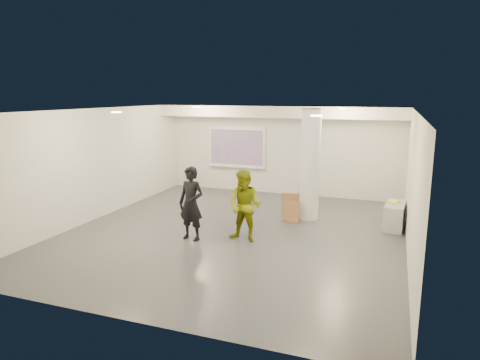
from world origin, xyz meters
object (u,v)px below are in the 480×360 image
at_px(credenza, 395,216).
at_px(man, 245,206).
at_px(projection_screen, 237,148).
at_px(column, 310,165).
at_px(woman, 191,204).

relative_size(credenza, man, 0.66).
xyz_separation_m(projection_screen, credenza, (5.32, -2.73, -1.21)).
height_order(column, man, column).
distance_m(credenza, woman, 5.19).
height_order(woman, man, woman).
height_order(credenza, man, man).
height_order(credenza, woman, woman).
distance_m(credenza, man, 3.99).
relative_size(column, woman, 1.73).
relative_size(projection_screen, credenza, 1.91).
xyz_separation_m(credenza, woman, (-4.49, -2.55, 0.55)).
distance_m(projection_screen, woman, 5.38).
bearing_deg(man, projection_screen, 118.28).
bearing_deg(credenza, man, -140.85).
bearing_deg(man, credenza, 39.81).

